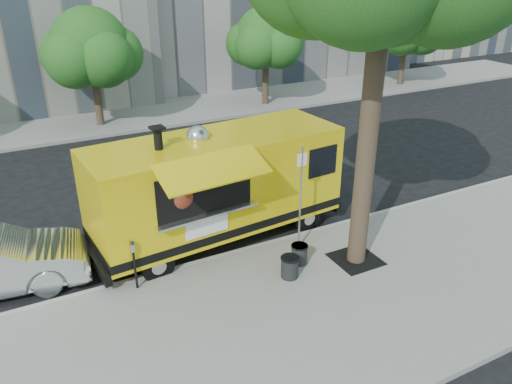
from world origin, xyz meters
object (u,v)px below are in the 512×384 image
far_tree_b (90,47)px  parking_meter (134,259)px  far_tree_c (266,38)px  far_tree_d (407,23)px  sign_post (301,193)px  trash_bin_right (299,254)px  food_truck (217,185)px  trash_bin_left (290,266)px

far_tree_b → parking_meter: far_tree_b is taller
far_tree_c → far_tree_d: (10.00, 0.20, 0.17)m
far_tree_b → parking_meter: bearing=-98.1°
sign_post → trash_bin_right: 1.62m
far_tree_d → trash_bin_right: bearing=-138.6°
parking_meter → trash_bin_right: size_ratio=2.44×
far_tree_b → parking_meter: 14.48m
sign_post → food_truck: bearing=134.8°
parking_meter → trash_bin_right: parking_meter is taller
far_tree_c → far_tree_d: bearing=1.1°
far_tree_b → trash_bin_right: far_tree_b is taller
trash_bin_right → far_tree_d: bearing=41.4°
sign_post → parking_meter: sign_post is taller
parking_meter → food_truck: bearing=28.0°
food_truck → trash_bin_right: bearing=-67.0°
far_tree_d → sign_post: (-16.45, -14.15, -2.04)m
far_tree_b → far_tree_c: far_tree_b is taller
far_tree_d → parking_meter: (-21.00, -13.95, -2.91)m
food_truck → far_tree_c: bearing=51.2°
far_tree_b → trash_bin_left: 15.82m
sign_post → food_truck: 2.42m
trash_bin_right → trash_bin_left: bearing=-142.0°
far_tree_b → far_tree_d: (19.00, -0.10, 0.06)m
far_tree_c → parking_meter: size_ratio=3.90×
trash_bin_left → parking_meter: bearing=159.8°
far_tree_c → sign_post: size_ratio=1.74×
far_tree_b → sign_post: bearing=-79.9°
far_tree_c → trash_bin_right: (-6.86, -14.64, -3.27)m
sign_post → parking_meter: bearing=177.5°
trash_bin_left → far_tree_b: bearing=95.9°
parking_meter → food_truck: food_truck is taller
far_tree_d → far_tree_c: bearing=-178.9°
far_tree_b → far_tree_c: size_ratio=1.06×
far_tree_c → food_truck: size_ratio=0.68×
food_truck → trash_bin_left: 3.20m
far_tree_d → trash_bin_right: size_ratio=10.30×
far_tree_d → parking_meter: size_ratio=4.23×
far_tree_d → trash_bin_left: 23.41m
trash_bin_left → trash_bin_right: trash_bin_left is taller
far_tree_b → sign_post: 14.61m
far_tree_d → food_truck: bearing=-145.6°
sign_post → trash_bin_right: (-0.41, -0.69, -1.40)m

